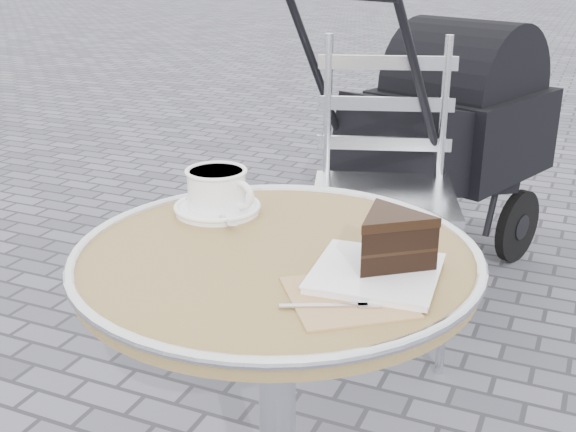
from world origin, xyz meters
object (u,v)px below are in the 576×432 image
at_px(cappuccino_set, 218,193).
at_px(baby_stroller, 443,145).
at_px(cake_plate_set, 387,247).
at_px(bistro_chair, 384,157).
at_px(cafe_table, 277,335).

bearing_deg(cappuccino_set, baby_stroller, 96.90).
height_order(cappuccino_set, cake_plate_set, cake_plate_set).
bearing_deg(bistro_chair, cafe_table, -102.01).
relative_size(cappuccino_set, bistro_chair, 0.18).
bearing_deg(cappuccino_set, cafe_table, -23.83).
bearing_deg(baby_stroller, cake_plate_set, -60.94).
xyz_separation_m(cappuccino_set, bistro_chair, (0.07, 0.95, -0.17)).
bearing_deg(cappuccino_set, cake_plate_set, -8.51).
relative_size(cafe_table, cake_plate_set, 2.32).
relative_size(cappuccino_set, cake_plate_set, 0.56).
relative_size(cake_plate_set, bistro_chair, 0.33).
relative_size(cafe_table, baby_stroller, 0.64).
distance_m(cafe_table, cake_plate_set, 0.29).
height_order(cake_plate_set, baby_stroller, baby_stroller).
relative_size(cafe_table, bistro_chair, 0.76).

